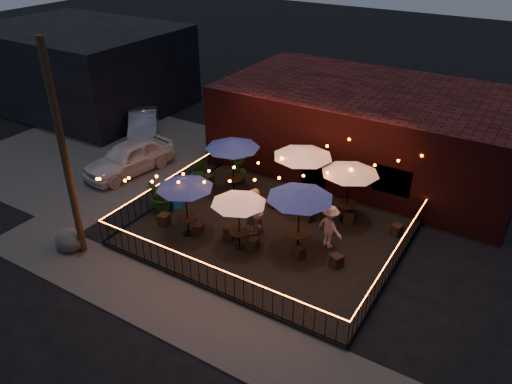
# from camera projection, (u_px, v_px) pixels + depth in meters

# --- Properties ---
(ground) EXTENTS (110.00, 110.00, 0.00)m
(ground) POSITION_uv_depth(u_px,v_px,m) (241.00, 261.00, 18.37)
(ground) COLOR black
(ground) RESTS_ON ground
(patio) EXTENTS (10.00, 8.00, 0.15)m
(patio) POSITION_uv_depth(u_px,v_px,m) (268.00, 233.00, 19.81)
(patio) COLOR black
(patio) RESTS_ON ground
(sidewalk) EXTENTS (18.00, 2.50, 0.05)m
(sidewalk) POSITION_uv_depth(u_px,v_px,m) (185.00, 314.00, 15.95)
(sidewalk) COLOR #3D3A38
(sidewalk) RESTS_ON ground
(parking_lot) EXTENTS (11.00, 12.00, 0.02)m
(parking_lot) POSITION_uv_depth(u_px,v_px,m) (95.00, 151.00, 26.81)
(parking_lot) COLOR #3D3A38
(parking_lot) RESTS_ON ground
(brick_building) EXTENTS (14.00, 8.00, 4.00)m
(brick_building) POSITION_uv_depth(u_px,v_px,m) (369.00, 128.00, 24.33)
(brick_building) COLOR black
(brick_building) RESTS_ON ground
(background_building) EXTENTS (12.00, 9.00, 5.00)m
(background_building) POSITION_uv_depth(u_px,v_px,m) (83.00, 67.00, 32.03)
(background_building) COLOR black
(background_building) RESTS_ON ground
(utility_pole) EXTENTS (0.26, 0.26, 8.00)m
(utility_pole) POSITION_uv_depth(u_px,v_px,m) (64.00, 156.00, 16.94)
(utility_pole) COLOR #362616
(utility_pole) RESTS_ON ground
(fence_front) EXTENTS (10.00, 0.04, 1.04)m
(fence_front) POSITION_uv_depth(u_px,v_px,m) (208.00, 277.00, 16.56)
(fence_front) COLOR black
(fence_front) RESTS_ON patio
(fence_left) EXTENTS (0.04, 8.00, 1.04)m
(fence_left) POSITION_uv_depth(u_px,v_px,m) (170.00, 188.00, 21.80)
(fence_left) COLOR black
(fence_left) RESTS_ON patio
(fence_right) EXTENTS (0.04, 8.00, 1.04)m
(fence_right) POSITION_uv_depth(u_px,v_px,m) (393.00, 262.00, 17.24)
(fence_right) COLOR black
(fence_right) RESTS_ON patio
(festoon_lights) EXTENTS (10.02, 8.72, 1.32)m
(festoon_lights) POSITION_uv_depth(u_px,v_px,m) (242.00, 176.00, 18.85)
(festoon_lights) COLOR #F24B00
(festoon_lights) RESTS_ON ground
(cafe_table_0) EXTENTS (2.42, 2.42, 2.42)m
(cafe_table_0) POSITION_uv_depth(u_px,v_px,m) (185.00, 184.00, 18.58)
(cafe_table_0) COLOR black
(cafe_table_0) RESTS_ON patio
(cafe_table_1) EXTENTS (2.73, 2.73, 2.64)m
(cafe_table_1) POSITION_uv_depth(u_px,v_px,m) (233.00, 144.00, 21.26)
(cafe_table_1) COLOR black
(cafe_table_1) RESTS_ON patio
(cafe_table_2) EXTENTS (2.14, 2.14, 2.26)m
(cafe_table_2) POSITION_uv_depth(u_px,v_px,m) (239.00, 200.00, 17.86)
(cafe_table_2) COLOR black
(cafe_table_2) RESTS_ON patio
(cafe_table_3) EXTENTS (2.80, 2.80, 2.74)m
(cafe_table_3) POSITION_uv_depth(u_px,v_px,m) (303.00, 153.00, 20.32)
(cafe_table_3) COLOR black
(cafe_table_3) RESTS_ON patio
(cafe_table_4) EXTENTS (2.49, 2.49, 2.68)m
(cafe_table_4) POSITION_uv_depth(u_px,v_px,m) (300.00, 194.00, 17.46)
(cafe_table_4) COLOR black
(cafe_table_4) RESTS_ON patio
(cafe_table_5) EXTENTS (2.60, 2.60, 2.54)m
(cafe_table_5) POSITION_uv_depth(u_px,v_px,m) (350.00, 170.00, 19.39)
(cafe_table_5) COLOR black
(cafe_table_5) RESTS_ON patio
(bistro_chair_0) EXTENTS (0.44, 0.44, 0.48)m
(bistro_chair_0) POSITION_uv_depth(u_px,v_px,m) (164.00, 220.00, 20.11)
(bistro_chair_0) COLOR black
(bistro_chair_0) RESTS_ON patio
(bistro_chair_1) EXTENTS (0.42, 0.42, 0.40)m
(bistro_chair_1) POSITION_uv_depth(u_px,v_px,m) (199.00, 229.00, 19.58)
(bistro_chair_1) COLOR black
(bistro_chair_1) RESTS_ON patio
(bistro_chair_2) EXTENTS (0.50, 0.50, 0.50)m
(bistro_chair_2) POSITION_uv_depth(u_px,v_px,m) (208.00, 180.00, 23.02)
(bistro_chair_2) COLOR black
(bistro_chair_2) RESTS_ON patio
(bistro_chair_3) EXTENTS (0.55, 0.55, 0.49)m
(bistro_chair_3) POSITION_uv_depth(u_px,v_px,m) (241.00, 199.00, 21.51)
(bistro_chair_3) COLOR black
(bistro_chair_3) RESTS_ON patio
(bistro_chair_4) EXTENTS (0.43, 0.43, 0.48)m
(bistro_chair_4) POSITION_uv_depth(u_px,v_px,m) (230.00, 232.00, 19.32)
(bistro_chair_4) COLOR black
(bistro_chair_4) RESTS_ON patio
(bistro_chair_5) EXTENTS (0.44, 0.44, 0.46)m
(bistro_chair_5) POSITION_uv_depth(u_px,v_px,m) (253.00, 244.00, 18.67)
(bistro_chair_5) COLOR black
(bistro_chair_5) RESTS_ON patio
(bistro_chair_6) EXTENTS (0.45, 0.45, 0.43)m
(bistro_chair_6) POSITION_uv_depth(u_px,v_px,m) (272.00, 202.00, 21.36)
(bistro_chair_6) COLOR black
(bistro_chair_6) RESTS_ON patio
(bistro_chair_7) EXTENTS (0.51, 0.51, 0.48)m
(bistro_chair_7) POSITION_uv_depth(u_px,v_px,m) (309.00, 215.00, 20.40)
(bistro_chair_7) COLOR black
(bistro_chair_7) RESTS_ON patio
(bistro_chair_8) EXTENTS (0.49, 0.49, 0.46)m
(bistro_chair_8) POSITION_uv_depth(u_px,v_px,m) (299.00, 252.00, 18.21)
(bistro_chair_8) COLOR black
(bistro_chair_8) RESTS_ON patio
(bistro_chair_9) EXTENTS (0.52, 0.52, 0.46)m
(bistro_chair_9) POSITION_uv_depth(u_px,v_px,m) (336.00, 261.00, 17.76)
(bistro_chair_9) COLOR black
(bistro_chair_9) RESTS_ON patio
(bistro_chair_10) EXTENTS (0.48, 0.48, 0.51)m
(bistro_chair_10) POSITION_uv_depth(u_px,v_px,m) (349.00, 217.00, 20.25)
(bistro_chair_10) COLOR black
(bistro_chair_10) RESTS_ON patio
(bistro_chair_11) EXTENTS (0.47, 0.47, 0.45)m
(bistro_chair_11) POSITION_uv_depth(u_px,v_px,m) (397.00, 230.00, 19.49)
(bistro_chair_11) COLOR black
(bistro_chair_11) RESTS_ON patio
(patron_a) EXTENTS (0.55, 0.69, 1.66)m
(patron_a) POSITION_uv_depth(u_px,v_px,m) (248.00, 214.00, 19.36)
(patron_a) COLOR tan
(patron_a) RESTS_ON patio
(patron_b) EXTENTS (0.88, 1.05, 1.93)m
(patron_b) POSITION_uv_depth(u_px,v_px,m) (254.00, 211.00, 19.28)
(patron_b) COLOR tan
(patron_b) RESTS_ON patio
(patron_c) EXTENTS (1.26, 0.98, 1.72)m
(patron_c) POSITION_uv_depth(u_px,v_px,m) (330.00, 227.00, 18.55)
(patron_c) COLOR #DBB192
(patron_c) RESTS_ON patio
(potted_shrub_a) EXTENTS (1.64, 1.55, 1.44)m
(potted_shrub_a) POSITION_uv_depth(u_px,v_px,m) (162.00, 196.00, 20.83)
(potted_shrub_a) COLOR #13410F
(potted_shrub_a) RESTS_ON patio
(potted_shrub_b) EXTENTS (0.99, 0.92, 1.46)m
(potted_shrub_b) POSITION_uv_depth(u_px,v_px,m) (198.00, 173.00, 22.65)
(potted_shrub_b) COLOR #16350C
(potted_shrub_b) RESTS_ON patio
(potted_shrub_c) EXTENTS (0.80, 0.80, 1.38)m
(potted_shrub_c) POSITION_uv_depth(u_px,v_px,m) (238.00, 169.00, 23.10)
(potted_shrub_c) COLOR #134111
(potted_shrub_c) RESTS_ON patio
(cooler) EXTENTS (0.77, 0.64, 0.89)m
(cooler) POSITION_uv_depth(u_px,v_px,m) (174.00, 198.00, 21.25)
(cooler) COLOR blue
(cooler) RESTS_ON patio
(boulder) EXTENTS (1.21, 1.10, 0.80)m
(boulder) POSITION_uv_depth(u_px,v_px,m) (70.00, 240.00, 18.84)
(boulder) COLOR #42423E
(boulder) RESTS_ON ground
(car_white) EXTENTS (2.60, 4.90, 1.59)m
(car_white) POSITION_uv_depth(u_px,v_px,m) (129.00, 157.00, 24.25)
(car_white) COLOR white
(car_white) RESTS_ON ground
(car_silver) EXTENTS (4.04, 4.35, 1.45)m
(car_silver) POSITION_uv_depth(u_px,v_px,m) (144.00, 124.00, 28.17)
(car_silver) COLOR #9C9DA4
(car_silver) RESTS_ON ground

